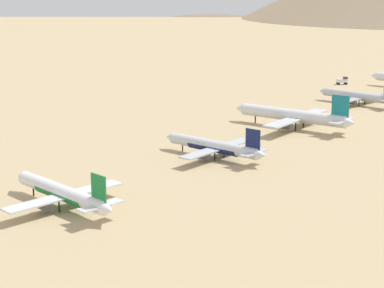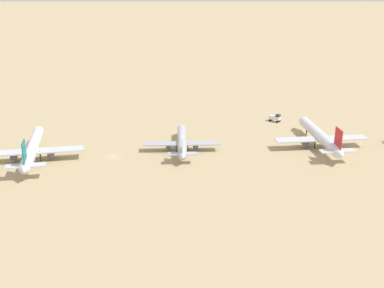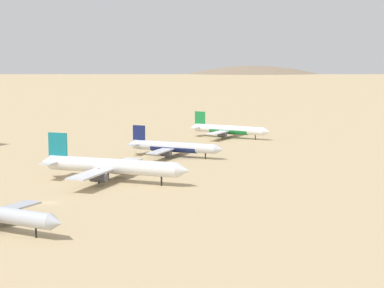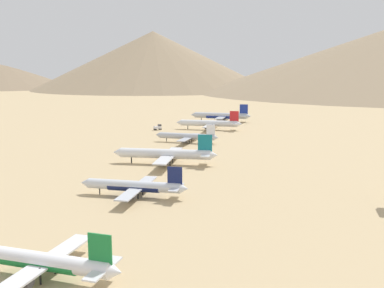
# 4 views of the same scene
# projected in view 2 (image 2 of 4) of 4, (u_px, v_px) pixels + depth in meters

# --- Properties ---
(ground_plane) EXTENTS (1800.00, 1800.00, 0.00)m
(ground_plane) POSITION_uv_depth(u_px,v_px,m) (113.00, 157.00, 187.76)
(ground_plane) COLOR tan
(parked_jet_1) EXTENTS (46.90, 38.03, 13.54)m
(parked_jet_1) POSITION_uv_depth(u_px,v_px,m) (320.00, 136.00, 196.38)
(parked_jet_1) COLOR silver
(parked_jet_1) RESTS_ON ground
(parked_jet_2) EXTENTS (38.07, 30.93, 10.98)m
(parked_jet_2) POSITION_uv_depth(u_px,v_px,m) (182.00, 141.00, 193.21)
(parked_jet_2) COLOR #B2B7C1
(parked_jet_2) RESTS_ON ground
(parked_jet_3) EXTENTS (47.41, 38.59, 13.66)m
(parked_jet_3) POSITION_uv_depth(u_px,v_px,m) (32.00, 149.00, 183.03)
(parked_jet_3) COLOR silver
(parked_jet_3) RESTS_ON ground
(service_truck) EXTENTS (5.34, 5.53, 3.90)m
(service_truck) POSITION_uv_depth(u_px,v_px,m) (275.00, 118.00, 229.05)
(service_truck) COLOR silver
(service_truck) RESTS_ON ground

